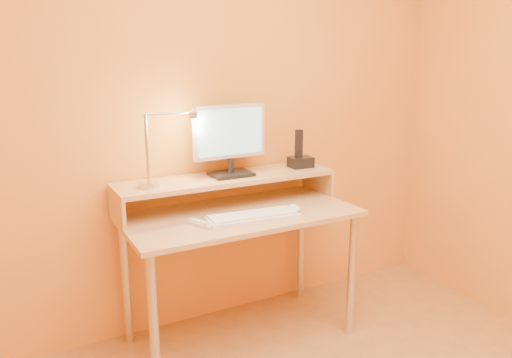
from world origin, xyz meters
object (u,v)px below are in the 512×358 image
keyboard (253,218)px  mouse (294,208)px  phone_dock (301,162)px  lamp_base (149,185)px  remote_control (200,224)px  monitor_panel (230,131)px

keyboard → mouse: mouse is taller
phone_dock → mouse: size_ratio=1.25×
lamp_base → keyboard: bearing=-30.7°
mouse → lamp_base: bearing=170.5°
mouse → phone_dock: bearing=60.9°
phone_dock → mouse: (-0.21, -0.27, -0.17)m
keyboard → remote_control: (-0.26, 0.04, -0.00)m
remote_control → monitor_panel: bearing=19.5°
lamp_base → remote_control: 0.32m
phone_dock → mouse: bearing=-124.6°
phone_dock → remote_control: size_ratio=0.81×
phone_dock → lamp_base: bearing=-174.4°
lamp_base → keyboard: lamp_base is taller
phone_dock → remote_control: (-0.73, -0.25, -0.18)m
remote_control → mouse: bearing=-24.7°
monitor_panel → keyboard: 0.49m
phone_dock → monitor_panel: bearing=-177.6°
phone_dock → remote_control: phone_dock is taller
monitor_panel → mouse: monitor_panel is taller
lamp_base → remote_control: bearing=-51.1°
monitor_panel → remote_control: monitor_panel is taller
monitor_panel → lamp_base: monitor_panel is taller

